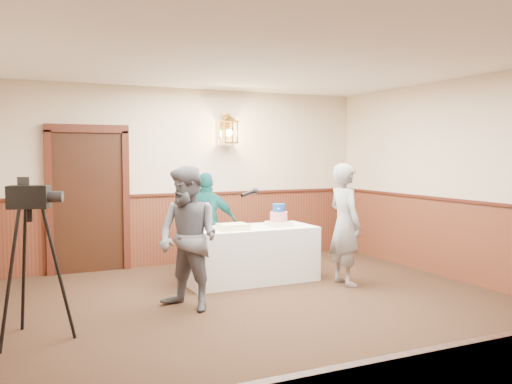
# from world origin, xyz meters

# --- Properties ---
(ground) EXTENTS (7.00, 7.00, 0.00)m
(ground) POSITION_xyz_m (0.00, 0.00, 0.00)
(ground) COLOR black
(ground) RESTS_ON ground
(room_shell) EXTENTS (6.02, 7.02, 2.81)m
(room_shell) POSITION_xyz_m (-0.05, 0.45, 1.52)
(room_shell) COLOR beige
(room_shell) RESTS_ON ground
(display_table) EXTENTS (1.80, 0.80, 0.75)m
(display_table) POSITION_xyz_m (0.33, 1.90, 0.38)
(display_table) COLOR white
(display_table) RESTS_ON ground
(tiered_cake) EXTENTS (0.30, 0.30, 0.31)m
(tiered_cake) POSITION_xyz_m (0.76, 1.86, 0.87)
(tiered_cake) COLOR beige
(tiered_cake) RESTS_ON display_table
(sheet_cake_yellow) EXTENTS (0.39, 0.30, 0.08)m
(sheet_cake_yellow) POSITION_xyz_m (0.03, 1.77, 0.79)
(sheet_cake_yellow) COLOR #FFF598
(sheet_cake_yellow) RESTS_ON display_table
(sheet_cake_green) EXTENTS (0.32, 0.27, 0.07)m
(sheet_cake_green) POSITION_xyz_m (-0.38, 1.96, 0.78)
(sheet_cake_green) COLOR #B7DB9B
(sheet_cake_green) RESTS_ON display_table
(interviewer) EXTENTS (1.55, 0.99, 1.62)m
(interviewer) POSITION_xyz_m (-0.86, 0.94, 0.81)
(interviewer) COLOR slate
(interviewer) RESTS_ON ground
(baker) EXTENTS (0.40, 0.60, 1.63)m
(baker) POSITION_xyz_m (1.41, 1.18, 0.82)
(baker) COLOR gray
(baker) RESTS_ON ground
(assistant_p) EXTENTS (0.93, 0.56, 1.49)m
(assistant_p) POSITION_xyz_m (-0.07, 2.52, 0.75)
(assistant_p) COLOR #0F5050
(assistant_p) RESTS_ON ground
(tv_camera_rig) EXTENTS (0.57, 0.54, 1.47)m
(tv_camera_rig) POSITION_xyz_m (-2.52, 0.59, 0.66)
(tv_camera_rig) COLOR black
(tv_camera_rig) RESTS_ON ground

